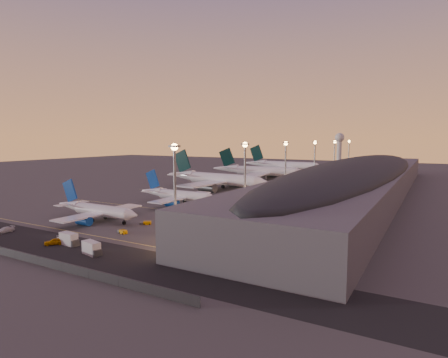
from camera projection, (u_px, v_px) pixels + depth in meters
ground at (164, 207)px, 149.24m from camera, size 700.00×700.00×0.00m
airliner_narrow_south at (96, 210)px, 124.51m from camera, size 36.86×32.80×13.21m
airliner_narrow_north at (178, 195)px, 156.15m from camera, size 38.66×34.42×13.86m
airliner_wide_near at (215, 179)px, 201.86m from camera, size 65.74×60.12×21.02m
airliner_wide_mid at (258, 171)px, 252.04m from camera, size 64.90×59.55×20.76m
airliner_wide_far at (283, 165)px, 298.02m from camera, size 68.77×62.92×21.99m
terminal_building at (360, 177)px, 180.46m from camera, size 56.35×255.00×17.46m
light_masts at (303, 158)px, 185.77m from camera, size 2.20×217.20×25.90m
radar_tower at (339, 144)px, 366.54m from camera, size 9.00×9.00×32.50m
service_lane at (33, 240)px, 100.86m from camera, size 260.00×16.00×0.01m
lane_markings at (215, 194)px, 183.79m from camera, size 90.00×180.36×0.00m
baggage_tug_a at (122, 232)px, 107.41m from camera, size 3.77×2.31×1.05m
baggage_tug_b at (146, 223)px, 118.49m from camera, size 3.72×3.03×1.05m
baggage_tug_c at (207, 211)px, 138.25m from camera, size 3.60×1.87×1.02m
catering_truck_a at (69, 239)px, 95.43m from camera, size 5.84×2.73×3.18m
catering_truck_b at (92, 249)px, 87.56m from camera, size 5.88×3.25×3.12m
baggage_tug_d at (244, 209)px, 142.60m from camera, size 2.99×3.67×1.04m
service_van_c at (5, 230)px, 108.03m from camera, size 2.52×5.57×1.58m
service_van_d at (54, 242)px, 95.91m from camera, size 4.59×5.00×1.65m
service_van_e at (62, 239)px, 98.33m from camera, size 5.14×3.59×1.38m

